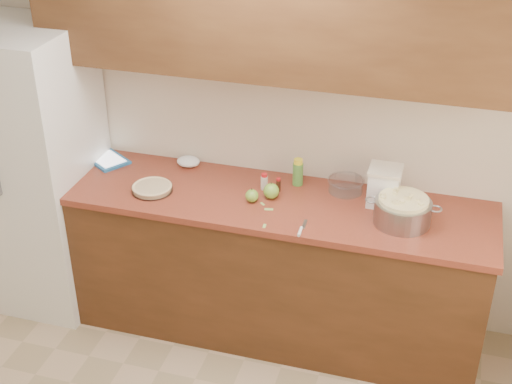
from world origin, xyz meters
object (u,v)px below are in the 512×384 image
(pie, at_px, (152,188))
(colander, at_px, (402,211))
(flour_canister, at_px, (384,186))
(tablet, at_px, (108,160))

(pie, bearing_deg, colander, 2.35)
(pie, bearing_deg, flour_canister, 10.13)
(pie, xyz_separation_m, colander, (1.42, 0.06, 0.05))
(colander, height_order, flour_canister, flour_canister)
(colander, xyz_separation_m, tablet, (-1.83, 0.21, -0.06))
(flour_canister, height_order, tablet, flour_canister)
(flour_canister, relative_size, tablet, 0.71)
(pie, distance_m, tablet, 0.50)
(pie, relative_size, flour_canister, 1.07)
(pie, xyz_separation_m, flour_canister, (1.30, 0.23, 0.09))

